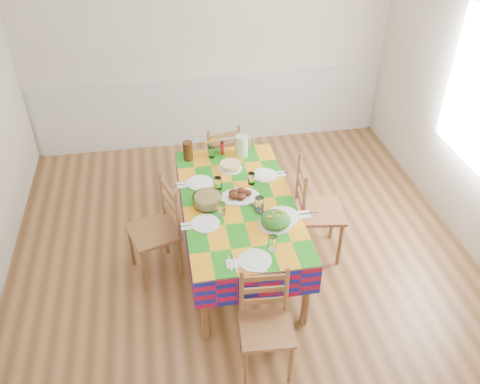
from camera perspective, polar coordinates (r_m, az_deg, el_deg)
name	(u,v)px	position (r m, az deg, el deg)	size (l,w,h in m)	color
room	(247,150)	(4.10, 0.77, 4.74)	(4.58, 5.08, 2.78)	brown
wainscot	(211,108)	(6.67, -3.29, 9.36)	(4.41, 0.06, 0.92)	silver
dining_table	(238,208)	(4.62, -0.20, -1.79)	(1.01, 1.87, 0.73)	brown
setting_near_head	(261,254)	(4.00, 2.32, -6.96)	(0.43, 0.28, 0.13)	white
setting_left_near	(211,218)	(4.34, -3.32, -2.96)	(0.45, 0.27, 0.12)	white
setting_left_far	(206,183)	(4.76, -3.88, 1.02)	(0.46, 0.27, 0.12)	white
setting_right_near	(275,212)	(4.40, 3.94, -2.24)	(0.54, 0.31, 0.14)	white
setting_right_far	(260,176)	(4.85, 2.31, 1.79)	(0.45, 0.26, 0.12)	white
meat_platter	(239,195)	(4.59, -0.06, -0.35)	(0.36, 0.26, 0.07)	white
salad_platter	(276,220)	(4.29, 4.01, -3.16)	(0.29, 0.29, 0.12)	white
pasta_bowl	(208,200)	(4.51, -3.67, -0.92)	(0.26, 0.26, 0.09)	white
cake	(230,166)	(4.98, -1.10, 2.92)	(0.23, 0.23, 0.07)	white
serving_utensils	(255,205)	(4.52, 1.75, -1.47)	(0.14, 0.32, 0.01)	black
flower_vase	(211,150)	(5.14, -3.24, 4.77)	(0.13, 0.11, 0.21)	white
hot_sauce	(222,148)	(5.19, -2.00, 5.01)	(0.04, 0.04, 0.15)	#AE0D11
green_pitcher	(242,146)	(5.15, 0.19, 5.20)	(0.13, 0.13, 0.22)	#A4C289
tea_pitcher	(188,151)	(5.11, -5.87, 4.61)	(0.10, 0.10, 0.20)	#311C0A
name_card	(263,272)	(3.89, 2.56, -8.93)	(0.07, 0.02, 0.02)	white
chair_near	(266,325)	(3.94, 2.89, -14.67)	(0.42, 0.40, 0.89)	brown
chair_far	(221,159)	(5.69, -2.16, 3.74)	(0.45, 0.44, 0.89)	brown
chair_left	(158,230)	(4.69, -9.23, -4.25)	(0.52, 0.54, 0.97)	brown
chair_right	(315,211)	(4.86, 8.41, -2.09)	(0.49, 0.51, 1.03)	brown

